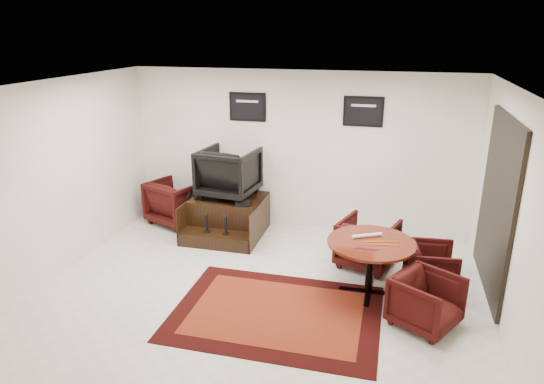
{
  "coord_description": "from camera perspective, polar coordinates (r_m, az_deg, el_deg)",
  "views": [
    {
      "loc": [
        1.62,
        -5.65,
        3.45
      ],
      "look_at": [
        -0.05,
        0.9,
        1.16
      ],
      "focal_mm": 32.0,
      "sensor_mm": 36.0,
      "label": 1
    }
  ],
  "objects": [
    {
      "name": "shoes_pair",
      "position": [
        8.52,
        -8.28,
        -0.37
      ],
      "size": [
        0.27,
        0.3,
        0.1
      ],
      "color": "black",
      "rests_on": "shine_podium"
    },
    {
      "name": "polish_kit",
      "position": [
        8.08,
        -3.42,
        -1.32
      ],
      "size": [
        0.26,
        0.21,
        0.08
      ],
      "primitive_type": "cube",
      "rotation": [
        0.0,
        0.0,
        0.19
      ],
      "color": "black",
      "rests_on": "shine_podium"
    },
    {
      "name": "umbrella_black",
      "position": [
        8.7,
        -10.26,
        -2.17
      ],
      "size": [
        0.3,
        0.11,
        0.79
      ],
      "primitive_type": null,
      "color": "black",
      "rests_on": "ground"
    },
    {
      "name": "table_chair_back",
      "position": [
        7.5,
        11.2,
        -5.64
      ],
      "size": [
        0.98,
        0.95,
        0.81
      ],
      "primitive_type": "imported",
      "rotation": [
        0.0,
        0.0,
        2.82
      ],
      "color": "black",
      "rests_on": "ground"
    },
    {
      "name": "table_clutter",
      "position": [
        6.53,
        12.44,
        -6.03
      ],
      "size": [
        0.57,
        0.37,
        0.01
      ],
      "color": "orange",
      "rests_on": "meeting_table"
    },
    {
      "name": "area_rug",
      "position": [
        6.38,
        0.52,
        -13.99
      ],
      "size": [
        2.61,
        1.96,
        0.01
      ],
      "color": "black",
      "rests_on": "ground"
    },
    {
      "name": "paper_roll",
      "position": [
        6.71,
        11.12,
        -5.04
      ],
      "size": [
        0.4,
        0.24,
        0.05
      ],
      "primitive_type": "cylinder",
      "rotation": [
        0.0,
        1.57,
        0.48
      ],
      "color": "silver",
      "rests_on": "meeting_table"
    },
    {
      "name": "meeting_table",
      "position": [
        6.64,
        11.55,
        -6.46
      ],
      "size": [
        1.17,
        1.17,
        0.76
      ],
      "color": "#460F0A",
      "rests_on": "ground"
    },
    {
      "name": "room_shell",
      "position": [
        6.13,
        2.39,
        2.9
      ],
      "size": [
        6.02,
        5.02,
        2.81
      ],
      "color": "white",
      "rests_on": "ground"
    },
    {
      "name": "shine_chair",
      "position": [
        8.42,
        -5.11,
        2.58
      ],
      "size": [
        1.02,
        0.97,
        0.95
      ],
      "primitive_type": "imported",
      "rotation": [
        0.0,
        0.0,
        3.02
      ],
      "color": "black",
      "rests_on": "shine_podium"
    },
    {
      "name": "table_chair_corner",
      "position": [
        6.25,
        17.7,
        -11.9
      ],
      "size": [
        0.93,
        0.95,
        0.73
      ],
      "primitive_type": "imported",
      "rotation": [
        0.0,
        0.0,
        1.03
      ],
      "color": "black",
      "rests_on": "ground"
    },
    {
      "name": "shine_podium",
      "position": [
        8.57,
        -5.25,
        -2.97
      ],
      "size": [
        1.26,
        1.3,
        0.65
      ],
      "color": "black",
      "rests_on": "ground"
    },
    {
      "name": "table_chair_window",
      "position": [
        7.15,
        18.2,
        -8.09
      ],
      "size": [
        0.68,
        0.71,
        0.69
      ],
      "primitive_type": "imported",
      "rotation": [
        0.0,
        0.0,
        1.65
      ],
      "color": "black",
      "rests_on": "ground"
    },
    {
      "name": "ground",
      "position": [
        6.81,
        -1.46,
        -11.75
      ],
      "size": [
        6.0,
        6.0,
        0.0
      ],
      "primitive_type": "plane",
      "color": "beige",
      "rests_on": "ground"
    },
    {
      "name": "umbrella_hooked",
      "position": [
        8.86,
        -9.7,
        -1.78
      ],
      "size": [
        0.29,
        0.11,
        0.79
      ],
      "primitive_type": null,
      "color": "black",
      "rests_on": "ground"
    },
    {
      "name": "armchair_side",
      "position": [
        9.14,
        -11.22,
        -0.87
      ],
      "size": [
        1.11,
        1.07,
        0.89
      ],
      "primitive_type": "imported",
      "rotation": [
        0.0,
        0.0,
        2.76
      ],
      "color": "black",
      "rests_on": "ground"
    }
  ]
}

